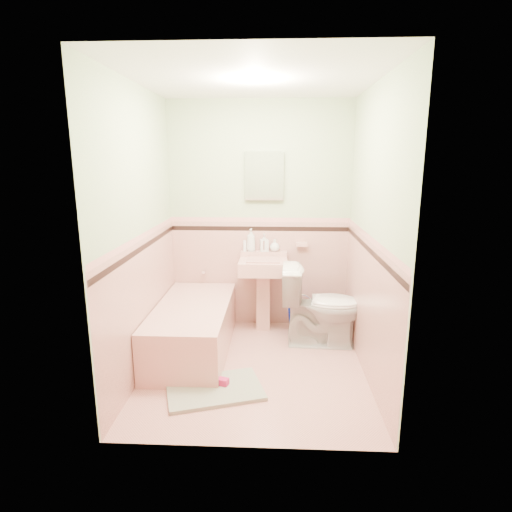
{
  "coord_description": "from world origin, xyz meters",
  "views": [
    {
      "loc": [
        0.18,
        -3.53,
        1.88
      ],
      "look_at": [
        0.0,
        0.25,
        1.0
      ],
      "focal_mm": 29.38,
      "sensor_mm": 36.0,
      "label": 1
    }
  ],
  "objects_px": {
    "soap_bottle_right": "(275,245)",
    "shoe": "(221,381)",
    "medicine_cabinet": "(264,176)",
    "sink": "(263,296)",
    "toilet": "(322,306)",
    "soap_bottle_mid": "(264,243)",
    "bathtub": "(193,329)",
    "soap_bottle_left": "(251,240)",
    "bucket": "(300,319)"
  },
  "relations": [
    {
      "from": "sink",
      "to": "soap_bottle_left",
      "type": "bearing_deg",
      "value": 128.59
    },
    {
      "from": "soap_bottle_left",
      "to": "toilet",
      "type": "relative_size",
      "value": 0.3
    },
    {
      "from": "sink",
      "to": "bucket",
      "type": "distance_m",
      "value": 0.49
    },
    {
      "from": "sink",
      "to": "shoe",
      "type": "bearing_deg",
      "value": -104.7
    },
    {
      "from": "soap_bottle_left",
      "to": "bucket",
      "type": "relative_size",
      "value": 0.88
    },
    {
      "from": "bathtub",
      "to": "bucket",
      "type": "distance_m",
      "value": 1.22
    },
    {
      "from": "sink",
      "to": "medicine_cabinet",
      "type": "xyz_separation_m",
      "value": [
        0.0,
        0.21,
        1.29
      ]
    },
    {
      "from": "soap_bottle_right",
      "to": "shoe",
      "type": "xyz_separation_m",
      "value": [
        -0.44,
        -1.4,
        -0.88
      ]
    },
    {
      "from": "medicine_cabinet",
      "to": "soap_bottle_right",
      "type": "height_order",
      "value": "medicine_cabinet"
    },
    {
      "from": "medicine_cabinet",
      "to": "bucket",
      "type": "distance_m",
      "value": 1.63
    },
    {
      "from": "sink",
      "to": "soap_bottle_mid",
      "type": "relative_size",
      "value": 4.14
    },
    {
      "from": "bathtub",
      "to": "bucket",
      "type": "xyz_separation_m",
      "value": [
        1.09,
        0.53,
        -0.08
      ]
    },
    {
      "from": "medicine_cabinet",
      "to": "shoe",
      "type": "height_order",
      "value": "medicine_cabinet"
    },
    {
      "from": "soap_bottle_mid",
      "to": "shoe",
      "type": "distance_m",
      "value": 1.7
    },
    {
      "from": "sink",
      "to": "shoe",
      "type": "xyz_separation_m",
      "value": [
        -0.32,
        -1.22,
        -0.35
      ]
    },
    {
      "from": "soap_bottle_right",
      "to": "medicine_cabinet",
      "type": "bearing_deg",
      "value": 166.13
    },
    {
      "from": "bathtub",
      "to": "soap_bottle_left",
      "type": "bearing_deg",
      "value": 52.93
    },
    {
      "from": "sink",
      "to": "soap_bottle_left",
      "type": "xyz_separation_m",
      "value": [
        -0.14,
        0.18,
        0.59
      ]
    },
    {
      "from": "soap_bottle_mid",
      "to": "bathtub",
      "type": "bearing_deg",
      "value": -133.93
    },
    {
      "from": "soap_bottle_left",
      "to": "sink",
      "type": "bearing_deg",
      "value": -51.41
    },
    {
      "from": "medicine_cabinet",
      "to": "toilet",
      "type": "bearing_deg",
      "value": -40.34
    },
    {
      "from": "bathtub",
      "to": "soap_bottle_right",
      "type": "xyz_separation_m",
      "value": [
        0.8,
        0.71,
        0.72
      ]
    },
    {
      "from": "medicine_cabinet",
      "to": "soap_bottle_right",
      "type": "relative_size",
      "value": 3.66
    },
    {
      "from": "toilet",
      "to": "shoe",
      "type": "xyz_separation_m",
      "value": [
        -0.93,
        -0.91,
        -0.36
      ]
    },
    {
      "from": "medicine_cabinet",
      "to": "shoe",
      "type": "xyz_separation_m",
      "value": [
        -0.32,
        -1.43,
        -1.64
      ]
    },
    {
      "from": "soap_bottle_left",
      "to": "soap_bottle_mid",
      "type": "xyz_separation_m",
      "value": [
        0.15,
        0.0,
        -0.03
      ]
    },
    {
      "from": "bathtub",
      "to": "bucket",
      "type": "bearing_deg",
      "value": 25.65
    },
    {
      "from": "sink",
      "to": "soap_bottle_mid",
      "type": "xyz_separation_m",
      "value": [
        0.0,
        0.18,
        0.56
      ]
    },
    {
      "from": "sink",
      "to": "soap_bottle_left",
      "type": "relative_size",
      "value": 3.23
    },
    {
      "from": "soap_bottle_mid",
      "to": "medicine_cabinet",
      "type": "bearing_deg",
      "value": 97.44
    },
    {
      "from": "bathtub",
      "to": "toilet",
      "type": "distance_m",
      "value": 1.33
    },
    {
      "from": "sink",
      "to": "shoe",
      "type": "distance_m",
      "value": 1.31
    },
    {
      "from": "bathtub",
      "to": "toilet",
      "type": "relative_size",
      "value": 1.8
    },
    {
      "from": "medicine_cabinet",
      "to": "soap_bottle_mid",
      "type": "relative_size",
      "value": 2.56
    },
    {
      "from": "soap_bottle_mid",
      "to": "soap_bottle_left",
      "type": "bearing_deg",
      "value": 180.0
    },
    {
      "from": "shoe",
      "to": "sink",
      "type": "bearing_deg",
      "value": 93.38
    },
    {
      "from": "shoe",
      "to": "bathtub",
      "type": "bearing_deg",
      "value": 135.67
    },
    {
      "from": "sink",
      "to": "toilet",
      "type": "height_order",
      "value": "toilet"
    },
    {
      "from": "soap_bottle_left",
      "to": "shoe",
      "type": "bearing_deg",
      "value": -97.17
    },
    {
      "from": "soap_bottle_left",
      "to": "soap_bottle_right",
      "type": "xyz_separation_m",
      "value": [
        0.27,
        0.0,
        -0.06
      ]
    },
    {
      "from": "soap_bottle_mid",
      "to": "toilet",
      "type": "relative_size",
      "value": 0.24
    },
    {
      "from": "sink",
      "to": "toilet",
      "type": "relative_size",
      "value": 0.98
    },
    {
      "from": "soap_bottle_mid",
      "to": "toilet",
      "type": "xyz_separation_m",
      "value": [
        0.61,
        -0.49,
        -0.55
      ]
    },
    {
      "from": "soap_bottle_left",
      "to": "soap_bottle_right",
      "type": "relative_size",
      "value": 1.83
    },
    {
      "from": "soap_bottle_mid",
      "to": "shoe",
      "type": "height_order",
      "value": "soap_bottle_mid"
    },
    {
      "from": "medicine_cabinet",
      "to": "soap_bottle_right",
      "type": "bearing_deg",
      "value": -13.87
    },
    {
      "from": "soap_bottle_right",
      "to": "shoe",
      "type": "distance_m",
      "value": 1.71
    },
    {
      "from": "bathtub",
      "to": "sink",
      "type": "height_order",
      "value": "sink"
    },
    {
      "from": "shoe",
      "to": "medicine_cabinet",
      "type": "bearing_deg",
      "value": 95.47
    },
    {
      "from": "bathtub",
      "to": "soap_bottle_left",
      "type": "distance_m",
      "value": 1.18
    }
  ]
}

